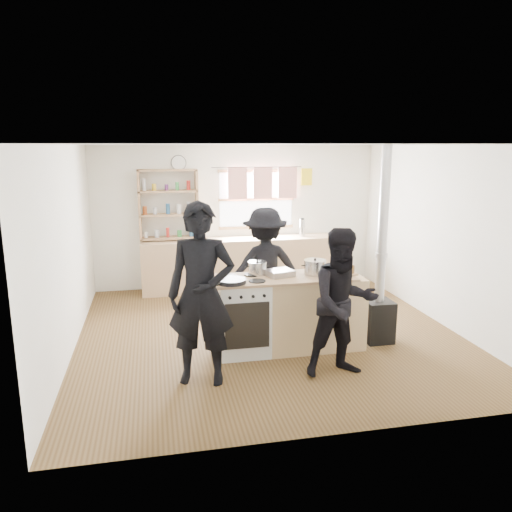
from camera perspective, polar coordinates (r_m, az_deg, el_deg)
The scene contains 14 objects.
ground at distance 6.85m, azimuth 1.40°, elevation -8.81°, with size 5.00×5.00×0.01m, color brown.
back_counter at distance 8.80m, azimuth -1.86°, elevation -0.87°, with size 3.40×0.55×0.90m, color tan.
shelving_unit at distance 8.62m, azimuth -9.98°, elevation 5.83°, with size 1.00×0.28×1.20m.
thermos at distance 8.94m, azimuth 5.29°, elevation 3.23°, with size 0.10×0.10×0.31m, color silver.
cooking_island at distance 6.23m, azimuth 3.88°, elevation -6.45°, with size 1.97×0.64×0.93m.
skillet_greens at distance 5.77m, azimuth -2.83°, elevation -2.84°, with size 0.48×0.48×0.05m.
roast_tray at distance 6.09m, azimuth 2.75°, elevation -1.90°, with size 0.36×0.33×0.07m.
stockpot_stove at distance 6.14m, azimuth 0.16°, elevation -1.38°, with size 0.23×0.23×0.19m.
stockpot_counter at distance 6.19m, azimuth 6.75°, elevation -1.27°, with size 0.27×0.27×0.21m.
bread_board at distance 6.21m, azimuth 10.08°, elevation -1.71°, with size 0.32×0.27×0.12m.
flue_heater at distance 6.57m, azimuth 13.92°, elevation -4.15°, with size 0.35×0.35×2.50m.
person_near_left at distance 5.24m, azimuth -6.26°, elevation -4.39°, with size 0.71×0.46×1.94m, color black.
person_near_right at distance 5.49m, azimuth 9.94°, elevation -5.35°, with size 0.80×0.62×1.64m, color black.
person_far at distance 6.89m, azimuth 1.02°, elevation -1.36°, with size 1.08×0.62×1.67m, color black.
Camera 1 is at (-1.46, -6.22, 2.49)m, focal length 35.00 mm.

